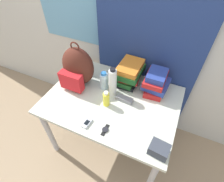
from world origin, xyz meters
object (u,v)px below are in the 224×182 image
at_px(sports_bottle, 113,82).
at_px(camera_pouch, 159,149).
at_px(book_stack_left, 130,73).
at_px(wristwatch, 105,130).
at_px(water_bottle, 104,81).
at_px(backpack, 78,68).
at_px(sunglasses_case, 124,99).
at_px(sunscreen_bottle, 106,99).
at_px(book_stack_center, 156,82).
at_px(cell_phone, 87,123).

distance_m(sports_bottle, camera_pouch, 0.64).
distance_m(book_stack_left, wristwatch, 0.59).
xyz_separation_m(book_stack_left, water_bottle, (-0.18, -0.17, -0.03)).
bearing_deg(backpack, sunglasses_case, -4.52).
height_order(sports_bottle, sunscreen_bottle, sports_bottle).
bearing_deg(sunscreen_bottle, wristwatch, -66.12).
bearing_deg(book_stack_center, sunscreen_bottle, -133.74).
distance_m(water_bottle, camera_pouch, 0.74).
xyz_separation_m(book_stack_center, camera_pouch, (0.18, -0.57, -0.06)).
distance_m(backpack, sports_bottle, 0.35).
relative_size(water_bottle, wristwatch, 1.80).
bearing_deg(water_bottle, book_stack_left, 43.57).
bearing_deg(wristwatch, camera_pouch, -0.62).
bearing_deg(water_bottle, sunscreen_bottle, -58.43).
height_order(book_stack_center, camera_pouch, book_stack_center).
bearing_deg(sunscreen_bottle, camera_pouch, -24.99).
xyz_separation_m(water_bottle, sunscreen_bottle, (0.10, -0.17, -0.02)).
xyz_separation_m(backpack, water_bottle, (0.25, 0.03, -0.09)).
bearing_deg(backpack, cell_phone, -51.68).
relative_size(backpack, sports_bottle, 1.50).
distance_m(book_stack_center, sunscreen_bottle, 0.47).
bearing_deg(water_bottle, camera_pouch, -33.62).
bearing_deg(cell_phone, sunglasses_case, 63.46).
bearing_deg(backpack, book_stack_left, 24.88).
distance_m(sunscreen_bottle, wristwatch, 0.26).
relative_size(book_stack_center, cell_phone, 2.83).
bearing_deg(backpack, water_bottle, 6.24).
xyz_separation_m(sunscreen_bottle, wristwatch, (0.10, -0.23, -0.06)).
distance_m(water_bottle, sunglasses_case, 0.25).
bearing_deg(sunscreen_bottle, book_stack_center, 46.26).
relative_size(cell_phone, wristwatch, 0.98).
height_order(backpack, book_stack_left, backpack).
bearing_deg(wristwatch, backpack, 140.48).
xyz_separation_m(water_bottle, sunglasses_case, (0.23, -0.06, -0.07)).
height_order(book_stack_left, sunglasses_case, book_stack_left).
bearing_deg(cell_phone, sunscreen_bottle, 78.13).
xyz_separation_m(backpack, camera_pouch, (0.86, -0.38, -0.14)).
height_order(book_stack_left, wristwatch, book_stack_left).
bearing_deg(water_bottle, book_stack_center, 21.33).
height_order(backpack, wristwatch, backpack).
distance_m(sunscreen_bottle, sunglasses_case, 0.17).
xyz_separation_m(backpack, cell_phone, (0.30, -0.38, -0.17)).
height_order(sports_bottle, cell_phone, sports_bottle).
bearing_deg(sports_bottle, sunscreen_bottle, -87.99).
distance_m(book_stack_center, sunglasses_case, 0.32).
height_order(camera_pouch, wristwatch, camera_pouch).
relative_size(book_stack_left, sports_bottle, 1.01).
height_order(backpack, water_bottle, backpack).
relative_size(cell_phone, camera_pouch, 0.72).
bearing_deg(water_bottle, backpack, -173.76).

